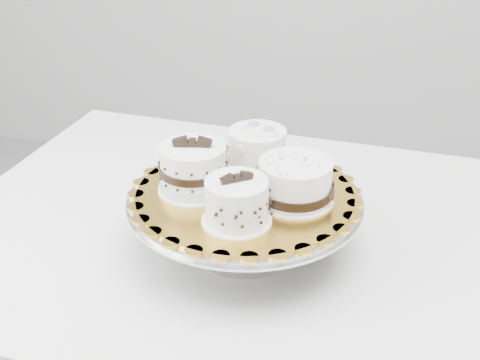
% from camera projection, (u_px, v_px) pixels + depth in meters
% --- Properties ---
extents(table, '(1.25, 0.90, 0.75)m').
position_uv_depth(table, '(281.00, 270.00, 1.07)').
color(table, white).
rests_on(table, floor).
extents(cake_stand, '(0.37, 0.37, 0.10)m').
position_uv_depth(cake_stand, '(245.00, 212.00, 0.95)').
color(cake_stand, gray).
rests_on(cake_stand, table).
extents(cake_board, '(0.44, 0.44, 0.00)m').
position_uv_depth(cake_board, '(245.00, 193.00, 0.94)').
color(cake_board, orange).
rests_on(cake_board, cake_stand).
extents(cake_swirl, '(0.12, 0.12, 0.08)m').
position_uv_depth(cake_swirl, '(237.00, 202.00, 0.85)').
color(cake_swirl, white).
rests_on(cake_swirl, cake_board).
extents(cake_banded, '(0.12, 0.12, 0.09)m').
position_uv_depth(cake_banded, '(193.00, 170.00, 0.93)').
color(cake_banded, white).
rests_on(cake_banded, cake_board).
extents(cake_dots, '(0.12, 0.12, 0.07)m').
position_uv_depth(cake_dots, '(257.00, 149.00, 0.99)').
color(cake_dots, white).
rests_on(cake_dots, cake_board).
extents(cake_ribbon, '(0.13, 0.12, 0.07)m').
position_uv_depth(cake_ribbon, '(296.00, 182.00, 0.90)').
color(cake_ribbon, white).
rests_on(cake_ribbon, cake_board).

